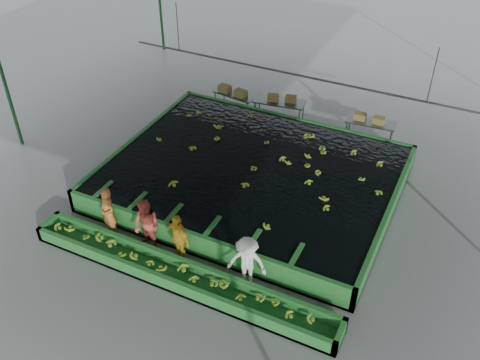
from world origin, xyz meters
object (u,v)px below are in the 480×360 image
at_px(worker_b, 147,226).
at_px(box_stack_mid, 282,101).
at_px(sorting_trough, 179,275).
at_px(flotation_tank, 252,177).
at_px(box_stack_left, 233,94).
at_px(packing_table_right, 369,131).
at_px(worker_d, 247,262).
at_px(worker_c, 178,238).
at_px(box_stack_right, 369,121).
at_px(packing_table_mid, 279,111).
at_px(worker_a, 108,213).
at_px(packing_table_left, 235,102).

distance_m(worker_b, box_stack_mid, 9.14).
bearing_deg(sorting_trough, flotation_tank, 90.00).
distance_m(box_stack_left, box_stack_mid, 2.29).
distance_m(flotation_tank, sorting_trough, 5.10).
relative_size(packing_table_right, box_stack_mid, 1.61).
bearing_deg(sorting_trough, worker_d, 23.51).
height_order(sorting_trough, worker_c, worker_c).
height_order(worker_d, box_stack_left, worker_d).
bearing_deg(box_stack_right, worker_b, -115.74).
height_order(worker_c, box_stack_mid, worker_c).
bearing_deg(box_stack_right, packing_table_mid, -177.31).
height_order(flotation_tank, worker_a, worker_a).
xyz_separation_m(worker_d, packing_table_right, (1.12, 9.29, -0.44)).
bearing_deg(worker_b, box_stack_left, 111.66).
relative_size(flotation_tank, worker_a, 5.53).
bearing_deg(packing_table_right, box_stack_mid, -177.33).
relative_size(worker_a, box_stack_left, 1.32).
relative_size(flotation_tank, box_stack_left, 7.28).
bearing_deg(packing_table_mid, flotation_tank, -78.59).
xyz_separation_m(worker_d, box_stack_left, (-4.99, 8.98, -0.02)).
bearing_deg(worker_a, worker_b, 20.51).
height_order(worker_d, packing_table_left, worker_d).
bearing_deg(packing_table_left, box_stack_mid, 1.01).
bearing_deg(box_stack_mid, sorting_trough, -85.01).
bearing_deg(packing_table_left, worker_c, -73.99).
height_order(packing_table_right, box_stack_mid, box_stack_mid).
bearing_deg(worker_a, sorting_trough, 5.85).
relative_size(packing_table_right, box_stack_right, 1.60).
bearing_deg(worker_c, flotation_tank, 104.71).
bearing_deg(box_stack_left, worker_d, -60.96).
distance_m(sorting_trough, worker_a, 3.23).
xyz_separation_m(sorting_trough, worker_a, (-3.06, 0.80, 0.65)).
distance_m(box_stack_left, box_stack_right, 6.04).
distance_m(worker_a, box_stack_left, 8.98).
relative_size(packing_table_left, packing_table_right, 0.96).
height_order(worker_a, box_stack_left, worker_a).
distance_m(sorting_trough, worker_d, 2.10).
height_order(worker_c, box_stack_left, worker_c).
distance_m(packing_table_left, box_stack_right, 5.97).
distance_m(worker_a, packing_table_right, 11.07).
bearing_deg(box_stack_mid, box_stack_left, -176.88).
bearing_deg(box_stack_right, packing_table_left, -178.06).
bearing_deg(worker_b, worker_a, -168.22).
relative_size(worker_a, box_stack_mid, 1.47).
xyz_separation_m(sorting_trough, packing_table_mid, (-0.97, 9.89, 0.25)).
xyz_separation_m(sorting_trough, worker_c, (-0.46, 0.80, 0.63)).
distance_m(worker_a, worker_d, 4.90).
height_order(packing_table_mid, box_stack_mid, box_stack_mid).
relative_size(worker_d, box_stack_mid, 1.45).
height_order(worker_d, packing_table_mid, worker_d).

